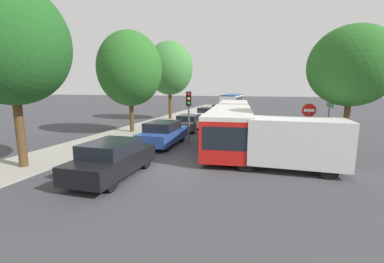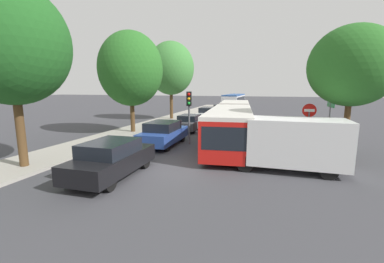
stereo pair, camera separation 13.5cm
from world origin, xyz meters
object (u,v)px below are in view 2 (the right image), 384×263
at_px(tree_left_mid, 131,69).
at_px(traffic_light, 189,106).
at_px(white_van, 290,143).
at_px(tree_right_near, 352,68).
at_px(queued_car_tan, 221,110).
at_px(tree_left_far, 171,70).
at_px(articulated_bus, 233,119).
at_px(no_entry_sign, 308,122).
at_px(queued_car_white, 209,114).
at_px(queued_car_graphite, 190,123).
at_px(tree_left_near, 12,48).
at_px(queued_car_blue, 163,133).
at_px(queued_car_black, 112,159).
at_px(direction_sign_post, 331,106).
at_px(city_bus_rear, 234,100).

bearing_deg(tree_left_mid, traffic_light, -25.04).
height_order(white_van, tree_right_near, tree_right_near).
bearing_deg(queued_car_tan, tree_left_far, 144.87).
distance_m(tree_left_mid, tree_right_near, 14.75).
bearing_deg(articulated_bus, no_entry_sign, 42.35).
relative_size(queued_car_white, traffic_light, 1.29).
relative_size(traffic_light, tree_left_far, 0.39).
bearing_deg(queued_car_graphite, articulated_bus, -117.41).
height_order(articulated_bus, tree_left_mid, tree_left_mid).
bearing_deg(queued_car_white, tree_right_near, -144.03).
bearing_deg(traffic_light, tree_left_far, -165.53).
bearing_deg(white_van, no_entry_sign, -110.60).
height_order(queued_car_graphite, tree_left_near, tree_left_near).
xyz_separation_m(queued_car_tan, tree_left_near, (-4.35, -25.35, 4.58)).
xyz_separation_m(queued_car_blue, tree_left_far, (-4.35, 12.56, 4.83)).
xyz_separation_m(articulated_bus, tree_right_near, (6.15, -4.75, 3.17)).
bearing_deg(queued_car_black, tree_left_near, 91.69).
height_order(queued_car_blue, tree_left_far, tree_left_far).
height_order(direction_sign_post, tree_left_mid, tree_left_mid).
distance_m(queued_car_black, queued_car_white, 18.64).
relative_size(no_entry_sign, tree_left_far, 0.32).
height_order(articulated_bus, tree_left_near, tree_left_near).
xyz_separation_m(queued_car_tan, tree_left_mid, (-4.28, -15.73, 4.34)).
xyz_separation_m(direction_sign_post, tree_left_far, (-14.26, 10.17, 3.04)).
xyz_separation_m(queued_car_white, white_van, (7.38, -15.56, 0.47)).
xyz_separation_m(queued_car_graphite, direction_sign_post, (10.01, -3.47, 1.88)).
bearing_deg(white_van, traffic_light, -32.48).
distance_m(traffic_light, no_entry_sign, 7.02).
bearing_deg(direction_sign_post, tree_left_near, 28.55).
xyz_separation_m(queued_car_black, queued_car_tan, (-0.13, 25.16, -0.04)).
bearing_deg(city_bus_rear, tree_right_near, -162.27).
height_order(queued_car_black, white_van, white_van).
bearing_deg(tree_left_near, queued_car_blue, 56.07).
relative_size(articulated_bus, no_entry_sign, 5.74).
distance_m(queued_car_blue, direction_sign_post, 10.35).
bearing_deg(queued_car_tan, queued_car_graphite, 178.27).
height_order(direction_sign_post, tree_left_near, tree_left_near).
height_order(articulated_bus, no_entry_sign, no_entry_sign).
distance_m(queued_car_blue, tree_left_far, 14.14).
xyz_separation_m(queued_car_tan, no_entry_sign, (8.24, -19.33, 1.15)).
bearing_deg(articulated_bus, tree_right_near, 46.47).
bearing_deg(queued_car_black, tree_left_mid, 24.47).
bearing_deg(queued_car_tan, no_entry_sign, -157.54).
bearing_deg(tree_left_far, no_entry_sign, -45.05).
bearing_deg(tree_left_mid, tree_right_near, -16.81).
relative_size(traffic_light, tree_left_near, 0.43).
relative_size(queued_car_blue, tree_left_mid, 0.55).
bearing_deg(tree_left_far, traffic_light, -63.72).
bearing_deg(white_van, queued_car_black, 23.46).
relative_size(queued_car_blue, tree_right_near, 0.68).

